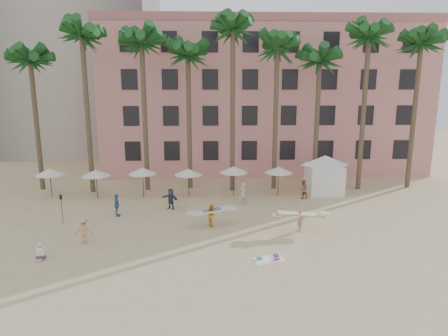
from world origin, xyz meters
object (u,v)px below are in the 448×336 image
pink_hotel (261,99)px  carrier_white (212,214)px  carrier_yellow (301,217)px  cabana (324,171)px

pink_hotel → carrier_white: (-5.96, -20.90, -7.12)m
pink_hotel → carrier_white: 22.87m
pink_hotel → carrier_yellow: size_ratio=10.73×
carrier_yellow → carrier_white: size_ratio=1.06×
cabana → carrier_yellow: 10.31m
cabana → carrier_white: 13.17m
pink_hotel → carrier_yellow: bearing=-89.8°
pink_hotel → cabana: (4.32, -12.76, -5.93)m
carrier_yellow → carrier_white: (-6.05, 1.19, -0.10)m
cabana → carrier_yellow: bearing=-114.4°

